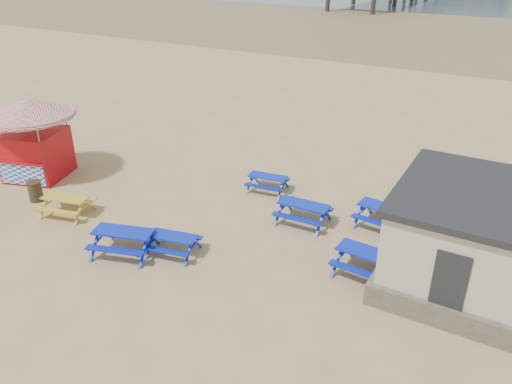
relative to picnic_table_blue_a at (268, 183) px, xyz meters
The scene contains 11 objects.
ground 3.71m from the picnic_table_blue_a, 100.95° to the right, with size 400.00×400.00×0.00m, color tan.
wet_sand 51.38m from the picnic_table_blue_a, 90.78° to the left, with size 400.00×400.00×0.00m, color olive.
picnic_table_blue_a is the anchor object (origin of this frame).
picnic_table_blue_b 3.07m from the picnic_table_blue_a, 35.40° to the right, with size 1.98×1.62×0.81m.
picnic_table_blue_c 5.35m from the picnic_table_blue_a, ahead, with size 2.21×1.87×0.85m.
picnic_table_blue_d 7.00m from the picnic_table_blue_a, 106.43° to the right, with size 2.45×2.18×0.86m.
picnic_table_blue_e 5.93m from the picnic_table_blue_a, 94.82° to the right, with size 1.91×1.66×0.70m.
picnic_table_blue_f 6.90m from the picnic_table_blue_a, 33.73° to the right, with size 2.16×1.79×0.86m.
picnic_table_yellow 8.24m from the picnic_table_blue_a, 135.43° to the right, with size 2.11×1.85×0.76m.
ice_cream_kiosk 10.74m from the picnic_table_blue_a, 158.79° to the right, with size 5.12×5.12×3.65m.
litter_bin 9.70m from the picnic_table_blue_a, 144.78° to the right, with size 0.59×0.59×0.87m.
Camera 1 is at (9.86, -13.51, 9.60)m, focal length 35.00 mm.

